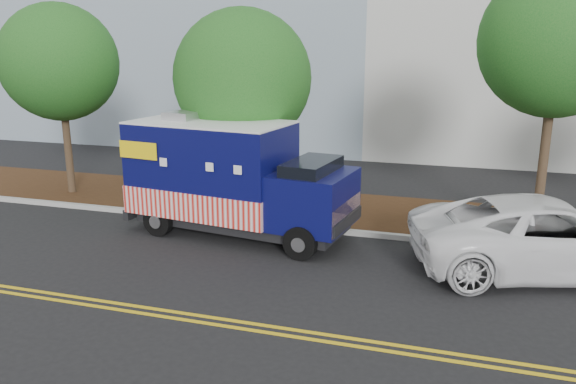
% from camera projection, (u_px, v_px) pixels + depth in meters
% --- Properties ---
extents(ground, '(120.00, 120.00, 0.00)m').
position_uv_depth(ground, '(220.00, 238.00, 15.93)').
color(ground, black).
rests_on(ground, ground).
extents(curb, '(120.00, 0.18, 0.15)m').
position_uv_depth(curb, '(238.00, 221.00, 17.21)').
color(curb, '#9E9E99').
rests_on(curb, ground).
extents(mulch_strip, '(120.00, 4.00, 0.15)m').
position_uv_depth(mulch_strip, '(261.00, 203.00, 19.15)').
color(mulch_strip, black).
rests_on(mulch_strip, ground).
extents(centerline_near, '(120.00, 0.10, 0.01)m').
position_uv_depth(centerline_near, '(135.00, 306.00, 11.81)').
color(centerline_near, gold).
rests_on(centerline_near, ground).
extents(centerline_far, '(120.00, 0.10, 0.01)m').
position_uv_depth(centerline_far, '(128.00, 311.00, 11.58)').
color(centerline_far, gold).
rests_on(centerline_far, ground).
extents(tree_a, '(3.99, 3.99, 6.74)m').
position_uv_depth(tree_a, '(59.00, 63.00, 19.23)').
color(tree_a, '#38281C').
rests_on(tree_a, ground).
extents(tree_b, '(4.27, 4.27, 6.46)m').
position_uv_depth(tree_b, '(243.00, 78.00, 17.36)').
color(tree_b, '#38281C').
rests_on(tree_b, ground).
extents(tree_c, '(4.10, 4.10, 7.49)m').
position_uv_depth(tree_c, '(558.00, 41.00, 14.82)').
color(tree_c, '#38281C').
rests_on(tree_c, ground).
extents(sign_post, '(0.06, 0.06, 2.40)m').
position_uv_depth(sign_post, '(207.00, 182.00, 17.41)').
color(sign_post, '#473828').
rests_on(sign_post, ground).
extents(food_truck, '(6.82, 3.30, 3.46)m').
position_uv_depth(food_truck, '(229.00, 181.00, 16.04)').
color(food_truck, black).
rests_on(food_truck, ground).
extents(white_car, '(7.10, 4.70, 1.81)m').
position_uv_depth(white_car, '(550.00, 236.00, 13.39)').
color(white_car, white).
rests_on(white_car, ground).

